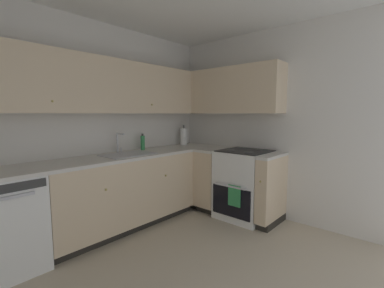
% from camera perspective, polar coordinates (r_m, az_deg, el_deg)
% --- Properties ---
extents(wall_back, '(4.05, 0.05, 2.48)m').
position_cam_1_polar(wall_back, '(3.30, -24.58, 3.44)').
color(wall_back, silver).
rests_on(wall_back, ground_plane).
extents(wall_right, '(0.05, 3.24, 2.48)m').
position_cam_1_polar(wall_right, '(3.63, 18.55, 3.92)').
color(wall_right, silver).
rests_on(wall_right, ground_plane).
extents(dishwasher, '(0.60, 0.63, 0.86)m').
position_cam_1_polar(dishwasher, '(2.90, -36.05, -13.94)').
color(dishwasher, white).
rests_on(dishwasher, ground_plane).
extents(lower_cabinets_back, '(1.87, 0.62, 0.86)m').
position_cam_1_polar(lower_cabinets_back, '(3.36, -14.63, -10.09)').
color(lower_cabinets_back, beige).
rests_on(lower_cabinets_back, ground_plane).
extents(countertop_back, '(3.08, 0.60, 0.03)m').
position_cam_1_polar(countertop_back, '(3.26, -14.87, -2.63)').
color(countertop_back, beige).
rests_on(countertop_back, lower_cabinets_back).
extents(lower_cabinets_right, '(0.62, 1.11, 0.86)m').
position_cam_1_polar(lower_cabinets_right, '(3.71, 8.47, -8.35)').
color(lower_cabinets_right, beige).
rests_on(lower_cabinets_right, ground_plane).
extents(countertop_right, '(0.60, 1.11, 0.03)m').
position_cam_1_polar(countertop_right, '(3.62, 8.56, -1.58)').
color(countertop_right, beige).
rests_on(countertop_right, lower_cabinets_right).
extents(oven_range, '(0.68, 0.62, 1.04)m').
position_cam_1_polar(oven_range, '(3.62, 11.31, -8.45)').
color(oven_range, white).
rests_on(oven_range, ground_plane).
extents(upper_cabinets_back, '(2.76, 0.34, 0.62)m').
position_cam_1_polar(upper_cabinets_back, '(3.27, -19.08, 11.79)').
color(upper_cabinets_back, beige).
extents(upper_cabinets_right, '(0.32, 1.65, 0.62)m').
position_cam_1_polar(upper_cabinets_right, '(3.83, 7.24, 11.27)').
color(upper_cabinets_right, beige).
extents(sink, '(0.60, 0.40, 0.10)m').
position_cam_1_polar(sink, '(3.27, -13.60, -2.95)').
color(sink, '#B7B7BC').
rests_on(sink, countertop_back).
extents(faucet, '(0.07, 0.16, 0.25)m').
position_cam_1_polar(faucet, '(3.42, -15.64, 0.61)').
color(faucet, silver).
rests_on(faucet, countertop_back).
extents(soap_bottle, '(0.06, 0.06, 0.22)m').
position_cam_1_polar(soap_bottle, '(3.65, -10.65, 0.30)').
color(soap_bottle, '#338C4C').
rests_on(soap_bottle, countertop_back).
extents(paper_towel_roll, '(0.11, 0.11, 0.32)m').
position_cam_1_polar(paper_towel_roll, '(4.16, -1.78, 1.63)').
color(paper_towel_roll, white).
rests_on(paper_towel_roll, countertop_back).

